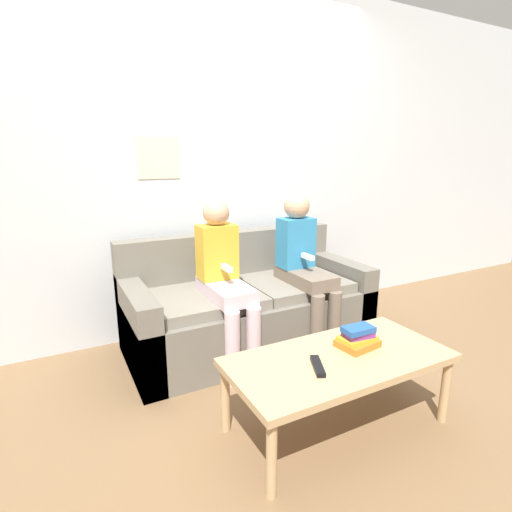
# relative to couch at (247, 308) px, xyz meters

# --- Properties ---
(ground_plane) EXTENTS (10.00, 10.00, 0.00)m
(ground_plane) POSITION_rel_couch_xyz_m (0.00, -0.50, -0.27)
(ground_plane) COLOR brown
(wall_back) EXTENTS (8.00, 0.06, 2.60)m
(wall_back) POSITION_rel_couch_xyz_m (-0.00, 0.48, 1.03)
(wall_back) COLOR silver
(wall_back) RESTS_ON ground_plane
(couch) EXTENTS (1.68, 0.76, 0.78)m
(couch) POSITION_rel_couch_xyz_m (0.00, 0.00, 0.00)
(couch) COLOR #6B665B
(couch) RESTS_ON ground_plane
(coffee_table) EXTENTS (1.09, 0.53, 0.38)m
(coffee_table) POSITION_rel_couch_xyz_m (-0.02, -1.03, 0.07)
(coffee_table) COLOR tan
(coffee_table) RESTS_ON ground_plane
(person_left) EXTENTS (0.24, 0.53, 1.06)m
(person_left) POSITION_rel_couch_xyz_m (-0.25, -0.18, 0.32)
(person_left) COLOR silver
(person_left) RESTS_ON ground_plane
(person_right) EXTENTS (0.24, 0.53, 1.07)m
(person_right) POSITION_rel_couch_xyz_m (0.36, -0.18, 0.34)
(person_right) COLOR #756656
(person_right) RESTS_ON ground_plane
(tv_remote) EXTENTS (0.11, 0.17, 0.02)m
(tv_remote) POSITION_rel_couch_xyz_m (-0.18, -1.07, 0.12)
(tv_remote) COLOR black
(tv_remote) RESTS_ON coffee_table
(book_stack) EXTENTS (0.21, 0.17, 0.11)m
(book_stack) POSITION_rel_couch_xyz_m (0.13, -0.99, 0.16)
(book_stack) COLOR orange
(book_stack) RESTS_ON coffee_table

